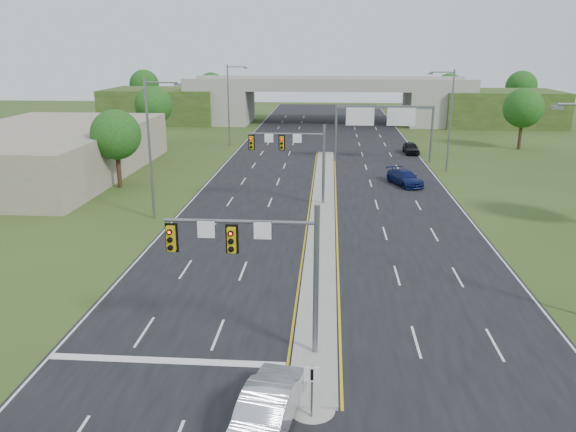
# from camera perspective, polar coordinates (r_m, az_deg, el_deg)

# --- Properties ---
(ground) EXTENTS (240.00, 240.00, 0.00)m
(ground) POSITION_cam_1_polar(r_m,az_deg,el_deg) (25.95, 2.74, -13.91)
(ground) COLOR #2F4017
(ground) RESTS_ON ground
(road) EXTENTS (24.00, 160.00, 0.02)m
(road) POSITION_cam_1_polar(r_m,az_deg,el_deg) (58.82, 3.70, 3.75)
(road) COLOR black
(road) RESTS_ON ground
(median) EXTENTS (2.00, 54.00, 0.16)m
(median) POSITION_cam_1_polar(r_m,az_deg,el_deg) (47.18, 3.53, 0.58)
(median) COLOR gray
(median) RESTS_ON road
(median_nose) EXTENTS (2.00, 2.00, 0.16)m
(median_nose) POSITION_cam_1_polar(r_m,az_deg,el_deg) (22.54, 2.45, -18.88)
(median_nose) COLOR gray
(median_nose) RESTS_ON road
(lane_markings) EXTENTS (23.72, 160.00, 0.01)m
(lane_markings) POSITION_cam_1_polar(r_m,az_deg,el_deg) (52.91, 2.97, 2.30)
(lane_markings) COLOR gold
(lane_markings) RESTS_ON road
(signal_mast_near) EXTENTS (6.62, 0.60, 7.00)m
(signal_mast_near) POSITION_cam_1_polar(r_m,az_deg,el_deg) (23.96, -2.53, -4.04)
(signal_mast_near) COLOR slate
(signal_mast_near) RESTS_ON ground
(signal_mast_far) EXTENTS (6.62, 0.60, 7.00)m
(signal_mast_far) POSITION_cam_1_polar(r_m,az_deg,el_deg) (48.07, 0.95, 6.58)
(signal_mast_far) COLOR slate
(signal_mast_far) RESTS_ON ground
(keep_right_sign) EXTENTS (0.60, 0.13, 2.20)m
(keep_right_sign) POSITION_cam_1_polar(r_m,az_deg,el_deg) (21.30, 2.45, -16.61)
(keep_right_sign) COLOR slate
(keep_right_sign) RESTS_ON ground
(sign_gantry) EXTENTS (11.58, 0.44, 6.67)m
(sign_gantry) POSITION_cam_1_polar(r_m,az_deg,el_deg) (67.99, 9.61, 9.80)
(sign_gantry) COLOR slate
(sign_gantry) RESTS_ON ground
(overpass) EXTENTS (80.00, 14.00, 8.10)m
(overpass) POSITION_cam_1_polar(r_m,az_deg,el_deg) (102.77, 4.05, 11.33)
(overpass) COLOR gray
(overpass) RESTS_ON ground
(lightpole_l_mid) EXTENTS (2.85, 0.25, 11.00)m
(lightpole_l_mid) POSITION_cam_1_polar(r_m,az_deg,el_deg) (45.06, -13.69, 7.20)
(lightpole_l_mid) COLOR slate
(lightpole_l_mid) RESTS_ON ground
(lightpole_l_far) EXTENTS (2.85, 0.25, 11.00)m
(lightpole_l_far) POSITION_cam_1_polar(r_m,az_deg,el_deg) (78.85, -5.94, 11.50)
(lightpole_l_far) COLOR slate
(lightpole_l_far) RESTS_ON ground
(lightpole_r_far) EXTENTS (2.85, 0.25, 11.00)m
(lightpole_r_far) POSITION_cam_1_polar(r_m,az_deg,el_deg) (64.02, 16.03, 9.75)
(lightpole_r_far) COLOR slate
(lightpole_r_far) RESTS_ON ground
(tree_l_near) EXTENTS (4.80, 4.80, 7.60)m
(tree_l_near) POSITION_cam_1_polar(r_m,az_deg,el_deg) (56.74, -17.10, 7.88)
(tree_l_near) COLOR #382316
(tree_l_near) RESTS_ON ground
(tree_l_mid) EXTENTS (5.20, 5.20, 8.12)m
(tree_l_mid) POSITION_cam_1_polar(r_m,az_deg,el_deg) (81.45, -13.49, 10.88)
(tree_l_mid) COLOR #382316
(tree_l_mid) RESTS_ON ground
(tree_r_mid) EXTENTS (5.20, 5.20, 8.12)m
(tree_r_mid) POSITION_cam_1_polar(r_m,az_deg,el_deg) (81.79, 22.79, 10.08)
(tree_r_mid) COLOR #382316
(tree_r_mid) RESTS_ON ground
(tree_back_a) EXTENTS (6.00, 6.00, 8.85)m
(tree_back_a) POSITION_cam_1_polar(r_m,az_deg,el_deg) (122.72, -14.39, 12.82)
(tree_back_a) COLOR #382316
(tree_back_a) RESTS_ON ground
(tree_back_b) EXTENTS (5.60, 5.60, 8.32)m
(tree_back_b) POSITION_cam_1_polar(r_m,az_deg,el_deg) (119.10, -7.81, 12.91)
(tree_back_b) COLOR #382316
(tree_back_b) RESTS_ON ground
(tree_back_c) EXTENTS (5.60, 5.60, 8.32)m
(tree_back_c) POSITION_cam_1_polar(r_m,az_deg,el_deg) (118.92, 16.04, 12.43)
(tree_back_c) COLOR #382316
(tree_back_c) RESTS_ON ground
(tree_back_d) EXTENTS (6.00, 6.00, 8.85)m
(tree_back_d) POSITION_cam_1_polar(r_m,az_deg,el_deg) (122.45, 22.62, 12.07)
(tree_back_d) COLOR #382316
(tree_back_d) RESTS_ON ground
(commercial_building) EXTENTS (18.00, 30.00, 5.00)m
(commercial_building) POSITION_cam_1_polar(r_m,az_deg,el_deg) (65.78, -23.54, 6.00)
(commercial_building) COLOR gray
(commercial_building) RESTS_ON ground
(car_silver) EXTENTS (2.48, 5.17, 1.63)m
(car_silver) POSITION_cam_1_polar(r_m,az_deg,el_deg) (21.60, -1.79, -18.27)
(car_silver) COLOR #AEB1B6
(car_silver) RESTS_ON road
(car_far_b) EXTENTS (3.77, 5.49, 1.48)m
(car_far_b) POSITION_cam_1_polar(r_m,az_deg,el_deg) (57.22, 11.79, 3.83)
(car_far_b) COLOR #0B1445
(car_far_b) RESTS_ON road
(car_far_c) EXTENTS (1.91, 4.35, 1.46)m
(car_far_c) POSITION_cam_1_polar(r_m,az_deg,el_deg) (74.68, 12.39, 6.77)
(car_far_c) COLOR black
(car_far_c) RESTS_ON road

